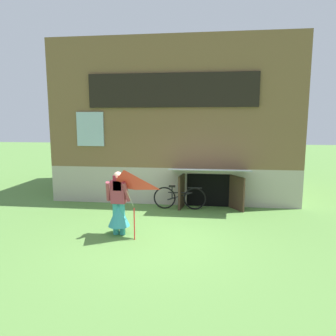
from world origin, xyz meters
The scene contains 5 objects.
ground_plane centered at (0.00, 0.00, 0.00)m, with size 60.00×60.00×0.00m, color #56843D.
log_house centered at (0.00, 5.37, 2.68)m, with size 8.18×5.85×5.35m.
person centered at (-0.96, 0.18, 0.65)m, with size 0.61×0.52×1.54m.
kite centered at (-0.67, -0.36, 1.26)m, with size 1.01×1.00×1.57m.
bicycle_black centered at (0.30, 2.53, 0.36)m, with size 1.63×0.08×0.74m.
Camera 1 is at (1.11, -6.89, 2.74)m, focal length 33.46 mm.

